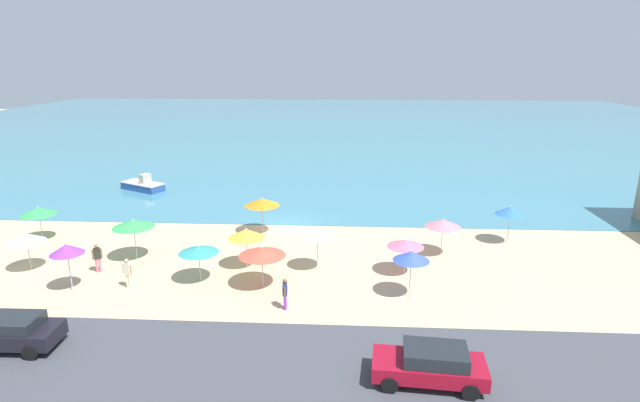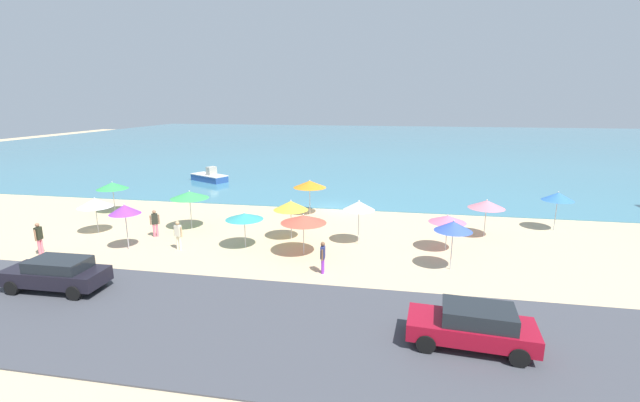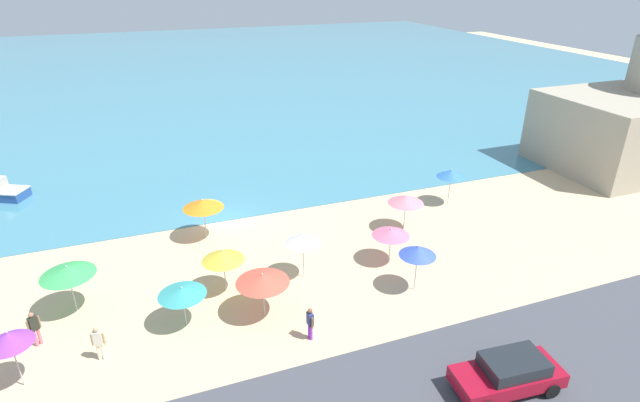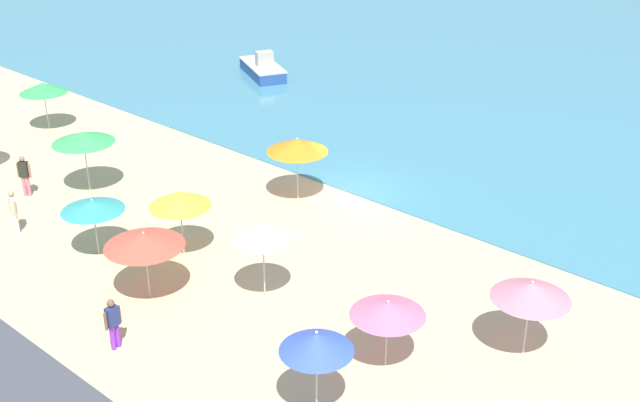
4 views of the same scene
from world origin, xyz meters
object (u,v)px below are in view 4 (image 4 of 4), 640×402
at_px(beach_umbrella_0, 83,137).
at_px(beach_umbrella_5, 180,199).
at_px(beach_umbrella_6, 531,291).
at_px(beach_umbrella_7, 144,240).
at_px(beach_umbrella_11, 297,145).
at_px(skiff_nearshore, 263,68).
at_px(beach_umbrella_2, 388,309).
at_px(beach_umbrella_4, 92,206).
at_px(bather_1, 14,209).
at_px(bather_0, 24,174).
at_px(beach_umbrella_9, 263,232).
at_px(bather_3, 113,321).
at_px(beach_umbrella_10, 43,88).
at_px(beach_umbrella_3, 316,342).

bearing_deg(beach_umbrella_0, beach_umbrella_5, -7.17).
xyz_separation_m(beach_umbrella_6, beach_umbrella_7, (-10.34, -5.15, -0.05)).
xyz_separation_m(beach_umbrella_0, beach_umbrella_11, (6.93, 5.01, -0.00)).
bearing_deg(skiff_nearshore, beach_umbrella_2, -37.81).
xyz_separation_m(beach_umbrella_4, skiff_nearshore, (-10.87, 18.81, -1.38)).
bearing_deg(bather_1, beach_umbrella_6, 17.92).
distance_m(beach_umbrella_2, beach_umbrella_7, 8.03).
bearing_deg(beach_umbrella_7, beach_umbrella_6, 26.48).
height_order(beach_umbrella_0, beach_umbrella_4, beach_umbrella_0).
relative_size(beach_umbrella_0, bather_0, 1.51).
distance_m(beach_umbrella_9, bather_3, 5.10).
bearing_deg(beach_umbrella_7, beach_umbrella_11, 99.55).
distance_m(beach_umbrella_11, bather_1, 10.68).
distance_m(beach_umbrella_10, skiff_nearshore, 13.32).
relative_size(beach_umbrella_0, beach_umbrella_7, 1.03).
bearing_deg(bather_3, beach_umbrella_6, 40.19).
distance_m(beach_umbrella_4, bather_1, 3.84).
height_order(beach_umbrella_0, beach_umbrella_5, beach_umbrella_0).
bearing_deg(bather_0, beach_umbrella_10, 142.58).
height_order(beach_umbrella_4, bather_3, beach_umbrella_4).
height_order(beach_umbrella_5, beach_umbrella_7, beach_umbrella_5).
bearing_deg(beach_umbrella_9, bather_1, -163.73).
height_order(beach_umbrella_7, bather_0, beach_umbrella_7).
bearing_deg(beach_umbrella_2, bather_3, -144.47).
bearing_deg(bather_3, beach_umbrella_3, 14.78).
xyz_separation_m(beach_umbrella_6, beach_umbrella_11, (-11.75, 3.25, 0.21)).
xyz_separation_m(beach_umbrella_2, beach_umbrella_4, (-11.30, -1.60, 0.01)).
relative_size(beach_umbrella_2, beach_umbrella_6, 0.88).
bearing_deg(skiff_nearshore, bather_0, -75.34).
xyz_separation_m(beach_umbrella_9, bather_0, (-12.51, -0.96, -1.36)).
height_order(beach_umbrella_3, beach_umbrella_5, beach_umbrella_3).
distance_m(beach_umbrella_0, beach_umbrella_3, 16.56).
relative_size(beach_umbrella_2, bather_3, 1.31).
xyz_separation_m(beach_umbrella_11, skiff_nearshore, (-13.02, 10.94, -1.81)).
relative_size(beach_umbrella_3, beach_umbrella_10, 1.08).
bearing_deg(bather_0, bather_1, -36.53).
relative_size(beach_umbrella_4, beach_umbrella_10, 0.91).
relative_size(beach_umbrella_0, bather_3, 1.61).
xyz_separation_m(beach_umbrella_3, beach_umbrella_6, (2.63, 5.84, -0.18)).
bearing_deg(beach_umbrella_0, beach_umbrella_3, -14.26).
height_order(beach_umbrella_3, beach_umbrella_6, beach_umbrella_3).
relative_size(bather_0, skiff_nearshore, 0.37).
bearing_deg(bather_1, skiff_nearshore, 110.17).
height_order(beach_umbrella_0, beach_umbrella_11, beach_umbrella_11).
relative_size(beach_umbrella_0, beach_umbrella_4, 1.19).
bearing_deg(beach_umbrella_11, bather_3, -74.91).
xyz_separation_m(beach_umbrella_11, bather_3, (2.89, -10.74, -1.39)).
xyz_separation_m(beach_umbrella_2, bather_1, (-14.88, -2.64, -0.90)).
bearing_deg(beach_umbrella_7, beach_umbrella_0, 157.91).
xyz_separation_m(beach_umbrella_0, beach_umbrella_9, (11.11, -1.00, 0.04)).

